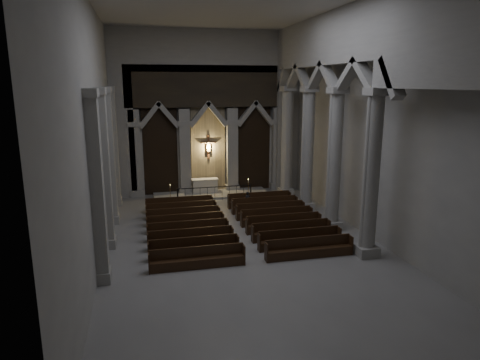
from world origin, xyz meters
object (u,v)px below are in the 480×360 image
(altar, at_px, (205,185))
(worshipper, at_px, (248,200))
(altar_rail, at_px, (215,191))
(candle_stand_right, at_px, (248,193))
(candle_stand_left, at_px, (170,197))
(pews, at_px, (235,226))

(altar, height_order, worshipper, altar)
(altar_rail, distance_m, candle_stand_right, 2.51)
(altar, bearing_deg, worshipper, -63.09)
(altar, xyz_separation_m, candle_stand_left, (-2.72, -1.64, -0.32))
(altar, distance_m, worshipper, 4.97)
(altar_rail, xyz_separation_m, candle_stand_right, (2.49, 0.07, -0.31))
(altar, distance_m, altar_rail, 2.15)
(altar_rail, bearing_deg, worshipper, -51.42)
(altar_rail, height_order, pews, altar_rail)
(altar_rail, relative_size, pews, 0.55)
(pews, bearing_deg, candle_stand_left, 113.73)
(pews, relative_size, worshipper, 8.78)
(altar, bearing_deg, pews, -87.36)
(candle_stand_right, xyz_separation_m, pews, (-2.49, -6.70, -0.07))
(altar_rail, bearing_deg, candle_stand_left, 171.37)
(altar, bearing_deg, candle_stand_right, -35.26)
(candle_stand_right, bearing_deg, altar_rail, -178.32)
(candle_stand_right, bearing_deg, worshipper, -105.10)
(altar, bearing_deg, candle_stand_left, -148.85)
(altar, xyz_separation_m, worshipper, (2.25, -4.43, -0.11))
(altar_rail, distance_m, candle_stand_left, 3.18)
(pews, bearing_deg, altar_rail, 90.00)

